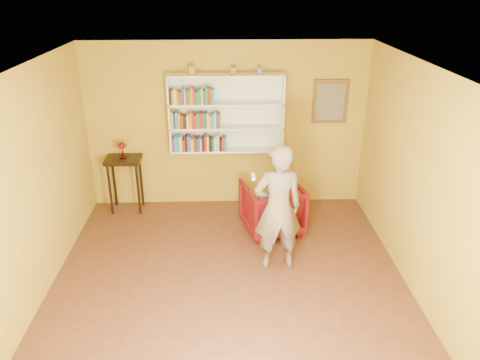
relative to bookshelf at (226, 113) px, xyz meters
name	(u,v)px	position (x,y,z in m)	size (l,w,h in m)	color
room_shell	(229,218)	(0.00, -2.41, -0.58)	(5.30, 5.80, 2.88)	#4E2A19
bookshelf	(226,113)	(0.00, 0.00, 0.00)	(1.80, 0.29, 1.23)	white
books_row_lower	(199,143)	(-0.45, -0.11, -0.46)	(0.85, 0.19, 0.26)	#742B82
books_row_middle	(196,120)	(-0.48, -0.11, -0.08)	(0.76, 0.19, 0.26)	yellow
books_row_upper	(193,96)	(-0.51, -0.11, 0.30)	(0.68, 0.19, 0.27)	black
ornament_left	(192,70)	(-0.51, -0.06, 0.68)	(0.09, 0.09, 0.13)	#BB7A35
ornament_centre	(234,71)	(0.11, -0.06, 0.67)	(0.08, 0.08, 0.11)	#AE513A
ornament_right	(259,71)	(0.51, -0.06, 0.67)	(0.07, 0.07, 0.10)	slate
framed_painting	(330,102)	(1.65, 0.05, 0.16)	(0.55, 0.05, 0.70)	brown
console_table	(124,167)	(-1.66, -0.16, -0.84)	(0.56, 0.43, 0.92)	black
ruby_lustre	(122,147)	(-1.66, -0.16, -0.49)	(0.16, 0.16, 0.26)	maroon
armchair	(272,207)	(0.67, -0.93, -1.21)	(0.82, 0.84, 0.77)	#4F050D
person	(278,208)	(0.63, -1.90, -0.73)	(0.63, 0.41, 1.73)	#706152
game_remote	(253,177)	(0.29, -2.17, -0.16)	(0.04, 0.15, 0.04)	silver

